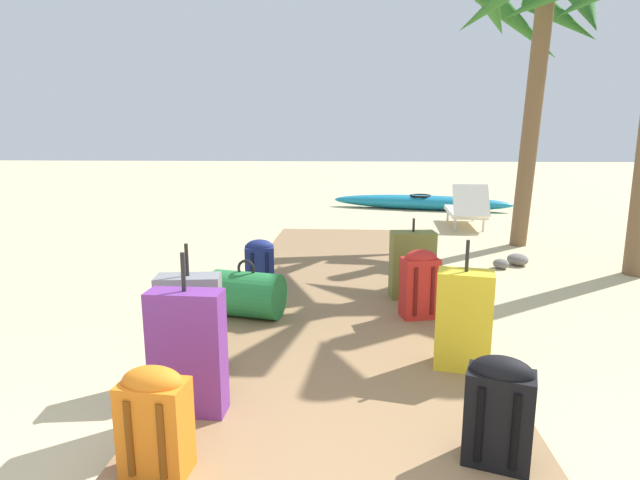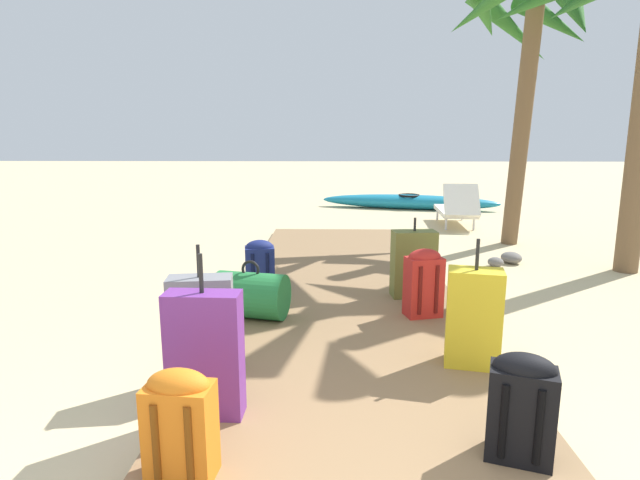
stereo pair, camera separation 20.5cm
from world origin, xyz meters
The scene contains 16 objects.
ground_plane centered at (0.00, 2.88, 0.00)m, with size 60.00×60.00×0.00m, color #CCB789.
boardwalk centered at (0.00, 3.60, 0.04)m, with size 2.16×7.20×0.08m, color olive.
backpack_red centered at (0.67, 2.96, 0.40)m, with size 0.34×0.27×0.60m.
suitcase_yellow centered at (0.83, 1.99, 0.42)m, with size 0.40×0.30×0.88m.
duffel_bag_green centered at (-0.83, 2.89, 0.28)m, with size 0.68×0.52×0.51m.
backpack_orange centered at (-0.82, 0.77, 0.36)m, with size 0.32×0.23×0.53m.
suitcase_grey centered at (-0.98, 1.81, 0.41)m, with size 0.43×0.24×0.87m.
backpack_navy centered at (-0.88, 3.81, 0.34)m, with size 0.33×0.28×0.50m.
suitcase_purple centered at (-0.83, 1.31, 0.44)m, with size 0.42×0.18×0.93m.
suitcase_olive centered at (0.67, 3.52, 0.41)m, with size 0.44×0.26×0.78m.
backpack_black centered at (0.78, 0.94, 0.37)m, with size 0.35×0.28×0.54m.
palm_tree_far_right centered at (2.62, 6.23, 3.11)m, with size 2.43×2.25×3.90m.
lounge_chair centered at (2.15, 7.99, 0.33)m, with size 0.70×1.55×0.81m.
kayak centered at (1.63, 10.28, 0.16)m, with size 4.03×1.41×0.33m.
rock_right_near centered at (2.21, 5.20, 0.07)m, with size 0.26×0.30×0.15m, color slate.
rock_right_mid centered at (1.95, 5.01, 0.06)m, with size 0.20×0.19×0.12m, color slate.
Camera 1 is at (0.07, -1.30, 1.62)m, focal length 28.58 mm.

